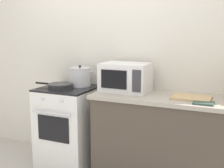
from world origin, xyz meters
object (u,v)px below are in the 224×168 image
Objects in this scene: stove at (69,126)px; oven_mitt at (204,103)px; microwave at (126,77)px; frying_pan at (60,86)px; cutting_board at (191,98)px; stock_pot at (80,77)px.

stove is 1.59m from oven_mitt.
stove is at bearing -173.36° from microwave.
cutting_board is at bearing 2.53° from frying_pan.
stock_pot reaches higher than oven_mitt.
stove is 1.84× the size of microwave.
cutting_board is (1.44, 0.06, -0.02)m from frying_pan.
frying_pan reaches higher than oven_mitt.
stove is 0.59m from stock_pot.
stock_pot is at bearing 52.90° from frying_pan.
stock_pot is 0.94× the size of cutting_board.
microwave reaches higher than stock_pot.
microwave reaches higher than stove.
microwave reaches higher than cutting_board.
cutting_board is 2.00× the size of oven_mitt.
oven_mitt is (0.13, -0.16, -0.00)m from cutting_board.
cutting_board reaches higher than oven_mitt.
stove is at bearing -124.15° from stock_pot.
stock_pot is 0.26m from frying_pan.
stock_pot is 0.59m from microwave.
oven_mitt is at bearing -50.36° from cutting_board.
microwave reaches higher than oven_mitt.
frying_pan is 0.96× the size of microwave.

